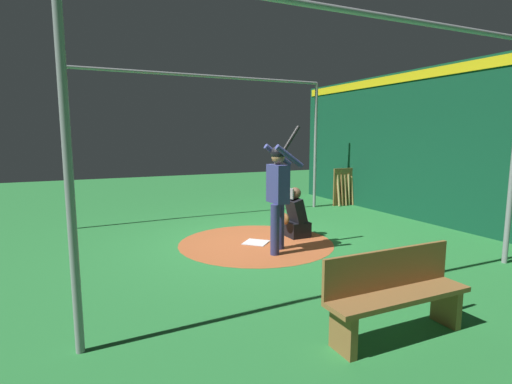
{
  "coord_description": "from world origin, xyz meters",
  "views": [
    {
      "loc": [
        2.99,
        6.41,
        1.97
      ],
      "look_at": [
        0.0,
        0.0,
        0.95
      ],
      "focal_mm": 27.78,
      "sensor_mm": 36.0,
      "label": 1
    }
  ],
  "objects_px": {
    "batter": "(278,188)",
    "home_plate": "(256,242)",
    "bat_rack": "(348,188)",
    "bench": "(395,293)",
    "catcher": "(296,218)"
  },
  "relations": [
    {
      "from": "home_plate",
      "to": "catcher",
      "type": "distance_m",
      "value": 0.96
    },
    {
      "from": "home_plate",
      "to": "bench",
      "type": "distance_m",
      "value": 3.67
    },
    {
      "from": "batter",
      "to": "catcher",
      "type": "xyz_separation_m",
      "value": [
        -0.77,
        -0.71,
        -0.71
      ]
    },
    {
      "from": "home_plate",
      "to": "bat_rack",
      "type": "height_order",
      "value": "bat_rack"
    },
    {
      "from": "home_plate",
      "to": "batter",
      "type": "bearing_deg",
      "value": 99.85
    },
    {
      "from": "home_plate",
      "to": "bat_rack",
      "type": "relative_size",
      "value": 0.4
    },
    {
      "from": "home_plate",
      "to": "catcher",
      "type": "relative_size",
      "value": 0.43
    },
    {
      "from": "batter",
      "to": "home_plate",
      "type": "bearing_deg",
      "value": -80.15
    },
    {
      "from": "bat_rack",
      "to": "bench",
      "type": "bearing_deg",
      "value": 55.48
    },
    {
      "from": "batter",
      "to": "bench",
      "type": "bearing_deg",
      "value": 84.16
    },
    {
      "from": "home_plate",
      "to": "catcher",
      "type": "height_order",
      "value": "catcher"
    },
    {
      "from": "home_plate",
      "to": "bench",
      "type": "height_order",
      "value": "bench"
    },
    {
      "from": "batter",
      "to": "bat_rack",
      "type": "relative_size",
      "value": 2.03
    },
    {
      "from": "batter",
      "to": "bat_rack",
      "type": "distance_m",
      "value": 5.12
    },
    {
      "from": "catcher",
      "to": "bench",
      "type": "height_order",
      "value": "catcher"
    }
  ]
}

